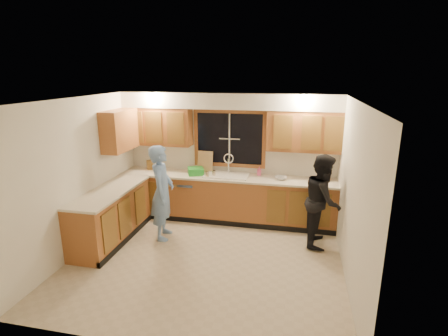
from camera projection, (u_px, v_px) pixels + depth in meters
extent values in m
plane|color=#C3B196|center=(206.00, 260.00, 5.54)|extent=(4.20, 4.20, 0.00)
plane|color=silver|center=(203.00, 100.00, 4.87)|extent=(4.20, 4.20, 0.00)
plane|color=white|center=(230.00, 156.00, 7.00)|extent=(4.20, 0.00, 4.20)
plane|color=white|center=(79.00, 176.00, 5.63)|extent=(0.00, 3.80, 3.80)
plane|color=white|center=(353.00, 195.00, 4.78)|extent=(0.00, 3.80, 3.80)
cube|color=#A25F2F|center=(226.00, 199.00, 6.93)|extent=(4.20, 0.60, 0.88)
cube|color=#A25F2F|center=(111.00, 216.00, 6.12)|extent=(0.60, 1.90, 0.88)
cube|color=beige|center=(226.00, 177.00, 6.79)|extent=(4.20, 0.63, 0.04)
cube|color=beige|center=(110.00, 191.00, 5.99)|extent=(0.63, 1.90, 0.04)
cube|color=#A25F2F|center=(158.00, 126.00, 6.98)|extent=(1.35, 0.33, 0.75)
cube|color=#A25F2F|center=(304.00, 131.00, 6.40)|extent=(1.35, 0.33, 0.75)
cube|color=#A25F2F|center=(120.00, 130.00, 6.50)|extent=(0.33, 0.90, 0.75)
cube|color=silver|center=(228.00, 101.00, 6.54)|extent=(4.20, 0.35, 0.30)
cube|color=black|center=(230.00, 139.00, 6.90)|extent=(1.30, 0.01, 1.00)
cube|color=#A25F2F|center=(230.00, 112.00, 6.75)|extent=(1.44, 0.03, 0.07)
cube|color=#A25F2F|center=(229.00, 165.00, 7.03)|extent=(1.44, 0.03, 0.07)
cube|color=#A25F2F|center=(196.00, 137.00, 7.03)|extent=(0.07, 0.03, 1.00)
cube|color=#A25F2F|center=(264.00, 140.00, 6.75)|extent=(0.07, 0.03, 1.00)
cube|color=white|center=(226.00, 175.00, 6.80)|extent=(0.86, 0.52, 0.03)
cube|color=white|center=(216.00, 179.00, 6.87)|extent=(0.38, 0.42, 0.18)
cube|color=white|center=(237.00, 180.00, 6.78)|extent=(0.38, 0.42, 0.18)
cylinder|color=silver|center=(228.00, 165.00, 6.95)|extent=(0.04, 0.04, 0.28)
torus|color=silver|center=(229.00, 158.00, 6.91)|extent=(0.21, 0.03, 0.21)
cube|color=silver|center=(185.00, 197.00, 7.10)|extent=(0.60, 0.56, 0.82)
cube|color=silver|center=(93.00, 229.00, 5.58)|extent=(0.58, 0.75, 0.90)
imported|color=#6E96D1|center=(162.00, 193.00, 6.09)|extent=(0.51, 0.68, 1.68)
imported|color=black|center=(323.00, 200.00, 5.87)|extent=(0.66, 0.81, 1.58)
cube|color=brown|center=(150.00, 165.00, 7.22)|extent=(0.14, 0.14, 0.19)
cube|color=tan|center=(205.00, 161.00, 7.05)|extent=(0.32, 0.12, 0.41)
cube|color=green|center=(196.00, 171.00, 6.87)|extent=(0.37, 0.36, 0.14)
imported|color=#F55D99|center=(259.00, 171.00, 6.82)|extent=(0.08, 0.09, 0.17)
imported|color=silver|center=(281.00, 178.00, 6.57)|extent=(0.24, 0.24, 0.06)
cylinder|color=#BBAB8F|center=(207.00, 175.00, 6.65)|extent=(0.07, 0.07, 0.13)
cylinder|color=#BBAB8F|center=(214.00, 173.00, 6.74)|extent=(0.09, 0.09, 0.12)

